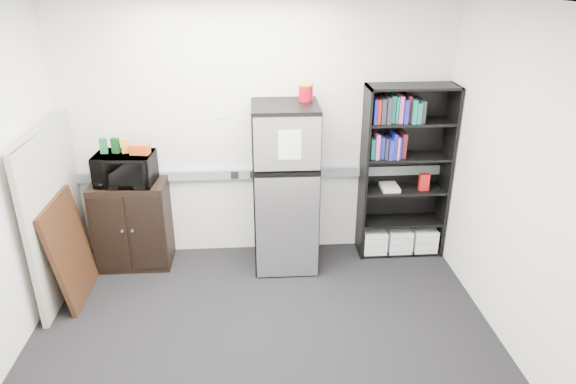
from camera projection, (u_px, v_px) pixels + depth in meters
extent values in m
plane|color=black|center=(264.00, 352.00, 4.21)|extent=(4.00, 4.00, 0.00)
cube|color=white|center=(257.00, 132.00, 5.28)|extent=(4.00, 0.02, 2.70)
cube|color=white|center=(530.00, 195.00, 3.80)|extent=(0.02, 3.50, 2.70)
cube|color=white|center=(256.00, 2.00, 3.14)|extent=(4.00, 3.50, 0.02)
cube|color=gray|center=(258.00, 174.00, 5.43)|extent=(3.92, 0.05, 0.10)
cube|color=white|center=(222.00, 114.00, 5.17)|extent=(0.14, 0.00, 0.10)
cube|color=black|center=(363.00, 174.00, 5.34)|extent=(0.02, 0.34, 1.85)
cube|color=black|center=(445.00, 172.00, 5.40)|extent=(0.02, 0.34, 1.85)
cube|color=black|center=(400.00, 168.00, 5.52)|extent=(0.90, 0.02, 1.85)
cube|color=black|center=(413.00, 86.00, 5.01)|extent=(0.90, 0.34, 0.02)
cube|color=black|center=(397.00, 249.00, 5.73)|extent=(0.85, 0.32, 0.03)
cube|color=black|center=(400.00, 221.00, 5.59)|extent=(0.85, 0.32, 0.03)
cube|color=black|center=(403.00, 190.00, 5.44)|extent=(0.85, 0.32, 0.02)
cube|color=black|center=(406.00, 157.00, 5.30)|extent=(0.85, 0.32, 0.02)
cube|color=black|center=(410.00, 122.00, 5.15)|extent=(0.85, 0.32, 0.02)
cube|color=white|center=(373.00, 239.00, 5.65)|extent=(0.25, 0.30, 0.25)
cube|color=white|center=(398.00, 238.00, 5.67)|extent=(0.25, 0.30, 0.25)
cube|color=white|center=(423.00, 237.00, 5.68)|extent=(0.25, 0.30, 0.25)
cube|color=#ABA498|center=(55.00, 214.00, 4.76)|extent=(0.05, 1.30, 1.60)
cube|color=#B2B2B7|center=(38.00, 130.00, 4.44)|extent=(0.06, 1.30, 0.02)
cube|color=black|center=(133.00, 224.00, 5.32)|extent=(0.74, 0.46, 0.93)
cube|color=black|center=(110.00, 235.00, 5.09)|extent=(0.34, 0.01, 0.81)
cube|color=black|center=(146.00, 234.00, 5.12)|extent=(0.34, 0.01, 0.81)
cylinder|color=#B2B2B7|center=(122.00, 231.00, 5.07)|extent=(0.02, 0.02, 0.02)
cylinder|color=#B2B2B7|center=(132.00, 231.00, 5.08)|extent=(0.02, 0.02, 0.02)
imported|color=black|center=(125.00, 169.00, 5.06)|extent=(0.59, 0.42, 0.31)
cube|color=#18562E|center=(103.00, 146.00, 4.99)|extent=(0.08, 0.06, 0.15)
cube|color=#0C3716|center=(115.00, 146.00, 4.99)|extent=(0.08, 0.07, 0.15)
cube|color=orange|center=(125.00, 146.00, 5.00)|extent=(0.08, 0.07, 0.14)
cube|color=#D74A15|center=(140.00, 149.00, 4.97)|extent=(0.19, 0.12, 0.10)
cube|color=black|center=(285.00, 188.00, 5.20)|extent=(0.65, 0.65, 1.69)
cube|color=silver|center=(287.00, 144.00, 4.67)|extent=(0.62, 0.03, 0.51)
cube|color=silver|center=(287.00, 229.00, 5.01)|extent=(0.62, 0.03, 1.08)
cube|color=black|center=(288.00, 174.00, 4.77)|extent=(0.62, 0.01, 0.03)
cube|color=white|center=(290.00, 145.00, 4.65)|extent=(0.21, 0.01, 0.28)
cube|color=black|center=(285.00, 105.00, 4.86)|extent=(0.65, 0.65, 0.02)
cylinder|color=#A10716|center=(306.00, 92.00, 4.94)|extent=(0.14, 0.14, 0.17)
cylinder|color=gold|center=(306.00, 82.00, 4.91)|extent=(0.14, 0.14, 0.02)
cube|color=#311B0D|center=(70.00, 249.00, 4.77)|extent=(0.21, 0.78, 0.99)
cube|color=beige|center=(73.00, 249.00, 4.77)|extent=(0.15, 0.66, 0.84)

